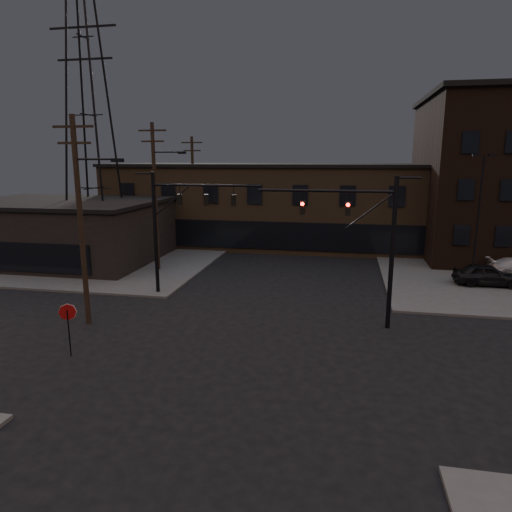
# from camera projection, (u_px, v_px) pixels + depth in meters

# --- Properties ---
(ground) EXTENTS (140.00, 140.00, 0.00)m
(ground) POSITION_uv_depth(u_px,v_px,m) (251.00, 352.00, 21.24)
(ground) COLOR black
(ground) RESTS_ON ground
(sidewalk_nw) EXTENTS (30.00, 30.00, 0.15)m
(sidewalk_nw) POSITION_uv_depth(u_px,v_px,m) (84.00, 246.00, 46.47)
(sidewalk_nw) COLOR #474744
(sidewalk_nw) RESTS_ON ground
(building_row) EXTENTS (40.00, 12.00, 8.00)m
(building_row) POSITION_uv_depth(u_px,v_px,m) (306.00, 206.00, 47.26)
(building_row) COLOR #4E3E29
(building_row) RESTS_ON ground
(building_left) EXTENTS (16.00, 12.00, 5.00)m
(building_left) POSITION_uv_depth(u_px,v_px,m) (64.00, 232.00, 39.83)
(building_left) COLOR black
(building_left) RESTS_ON ground
(traffic_signal_near) EXTENTS (7.12, 0.24, 8.00)m
(traffic_signal_near) POSITION_uv_depth(u_px,v_px,m) (370.00, 236.00, 23.52)
(traffic_signal_near) COLOR black
(traffic_signal_near) RESTS_ON ground
(traffic_signal_far) EXTENTS (7.12, 0.24, 8.00)m
(traffic_signal_far) POSITION_uv_depth(u_px,v_px,m) (174.00, 220.00, 29.13)
(traffic_signal_far) COLOR black
(traffic_signal_far) RESTS_ON ground
(stop_sign) EXTENTS (0.72, 0.33, 2.48)m
(stop_sign) POSITION_uv_depth(u_px,v_px,m) (68.00, 318.00, 20.45)
(stop_sign) COLOR black
(stop_sign) RESTS_ON ground
(utility_pole_near) EXTENTS (3.70, 0.28, 11.00)m
(utility_pole_near) POSITION_uv_depth(u_px,v_px,m) (81.00, 217.00, 23.70)
(utility_pole_near) COLOR black
(utility_pole_near) RESTS_ON ground
(utility_pole_mid) EXTENTS (3.70, 0.28, 11.50)m
(utility_pole_mid) POSITION_uv_depth(u_px,v_px,m) (156.00, 194.00, 35.35)
(utility_pole_mid) COLOR black
(utility_pole_mid) RESTS_ON ground
(utility_pole_far) EXTENTS (2.20, 0.28, 11.00)m
(utility_pole_far) POSITION_uv_depth(u_px,v_px,m) (193.00, 188.00, 47.13)
(utility_pole_far) COLOR black
(utility_pole_far) RESTS_ON ground
(transmission_tower) EXTENTS (7.00, 7.00, 25.00)m
(transmission_tower) POSITION_uv_depth(u_px,v_px,m) (89.00, 115.00, 39.27)
(transmission_tower) COLOR black
(transmission_tower) RESTS_ON ground
(lot_light_a) EXTENTS (1.50, 0.28, 9.14)m
(lot_light_a) POSITION_uv_depth(u_px,v_px,m) (479.00, 208.00, 31.07)
(lot_light_a) COLOR black
(lot_light_a) RESTS_ON ground
(parked_car_lot_a) EXTENTS (4.45, 1.80, 1.52)m
(parked_car_lot_a) POSITION_uv_depth(u_px,v_px,m) (487.00, 275.00, 31.72)
(parked_car_lot_a) COLOR black
(parked_car_lot_a) RESTS_ON sidewalk_ne
(car_crossing) EXTENTS (2.38, 4.62, 1.45)m
(car_crossing) POSITION_uv_depth(u_px,v_px,m) (334.00, 244.00, 43.94)
(car_crossing) COLOR black
(car_crossing) RESTS_ON ground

